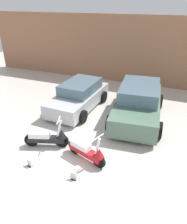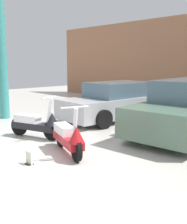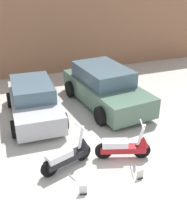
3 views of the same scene
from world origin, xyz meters
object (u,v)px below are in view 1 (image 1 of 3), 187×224
(scooter_front_left, at_px, (48,137))
(car_rear_left, at_px, (79,96))
(scooter_front_right, at_px, (87,151))
(placard_near_left_scooter, at_px, (30,163))
(placard_near_right_scooter, at_px, (74,176))
(car_rear_center, at_px, (138,103))

(scooter_front_left, bearing_deg, car_rear_left, 76.62)
(scooter_front_left, bearing_deg, scooter_front_right, -25.98)
(car_rear_left, bearing_deg, placard_near_left_scooter, 7.08)
(placard_near_right_scooter, bearing_deg, car_rear_left, 113.12)
(scooter_front_right, bearing_deg, placard_near_left_scooter, -130.25)
(placard_near_left_scooter, bearing_deg, placard_near_right_scooter, 0.12)
(scooter_front_left, height_order, scooter_front_right, scooter_front_left)
(car_rear_left, xyz_separation_m, placard_near_left_scooter, (0.33, -4.42, -0.50))
(car_rear_center, bearing_deg, scooter_front_left, -42.50)
(placard_near_left_scooter, height_order, placard_near_right_scooter, same)
(scooter_front_right, xyz_separation_m, placard_near_right_scooter, (-0.04, -0.94, -0.28))
(car_rear_left, distance_m, placard_near_left_scooter, 4.46)
(car_rear_center, distance_m, placard_near_left_scooter, 5.18)
(scooter_front_right, xyz_separation_m, car_rear_left, (-1.93, 3.48, 0.22))
(car_rear_center, relative_size, placard_near_right_scooter, 17.50)
(placard_near_left_scooter, bearing_deg, car_rear_left, 94.27)
(placard_near_right_scooter, bearing_deg, scooter_front_right, 87.49)
(scooter_front_right, xyz_separation_m, placard_near_left_scooter, (-1.60, -0.94, -0.28))
(scooter_front_right, bearing_deg, placard_near_right_scooter, -73.34)
(car_rear_left, height_order, placard_near_left_scooter, car_rear_left)
(car_rear_center, xyz_separation_m, placard_near_left_scooter, (-2.49, -4.50, -0.60))
(scooter_front_left, distance_m, placard_near_right_scooter, 1.95)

